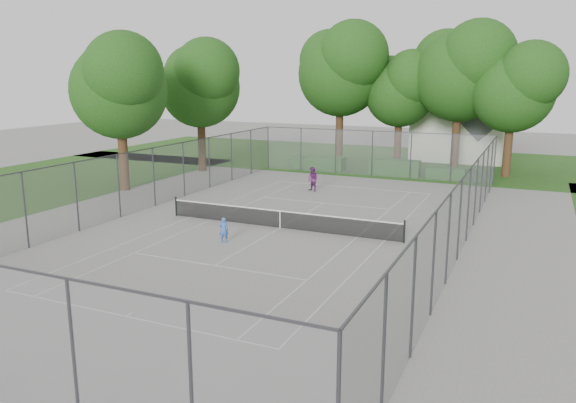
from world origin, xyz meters
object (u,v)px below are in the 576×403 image
at_px(girl_player, 224,230).
at_px(house, 460,116).
at_px(tennis_net, 280,219).
at_px(woman_player, 313,179).

bearing_deg(girl_player, house, -124.51).
height_order(tennis_net, woman_player, woman_player).
bearing_deg(girl_player, tennis_net, -136.05).
height_order(tennis_net, girl_player, girl_player).
distance_m(house, girl_player, 33.01).
xyz_separation_m(tennis_net, woman_player, (-1.98, 9.52, 0.31)).
relative_size(house, girl_player, 8.42).
relative_size(tennis_net, girl_player, 10.81).
relative_size(tennis_net, woman_player, 7.86).
height_order(house, girl_player, house).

